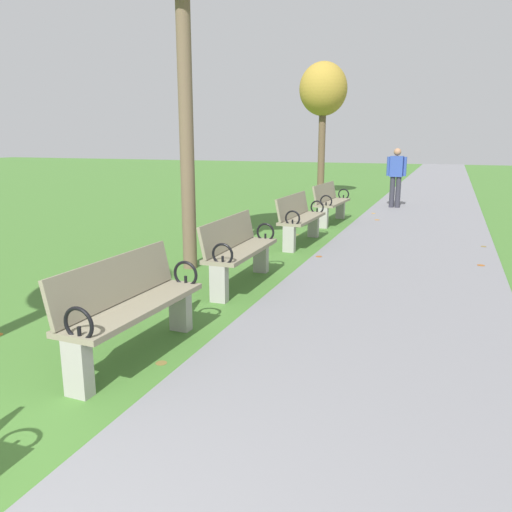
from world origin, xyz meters
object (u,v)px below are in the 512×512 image
Objects in this scene: park_bench_3 at (238,249)px; park_bench_4 at (300,218)px; park_bench_2 at (130,305)px; pedestrian_walking at (396,175)px; park_bench_5 at (330,202)px; tree_3 at (323,91)px.

park_bench_3 and park_bench_4 have the same top height.
park_bench_2 is 5.37m from park_bench_4.
pedestrian_walking is at bearing 82.62° from park_bench_3.
park_bench_5 is (0.00, 5.46, 0.00)m from park_bench_3.
park_bench_2 is 1.00× the size of park_bench_4.
park_bench_5 is at bearing 90.00° from park_bench_2.
park_bench_5 is at bearing 90.00° from park_bench_4.
park_bench_3 is 0.99× the size of pedestrian_walking.
pedestrian_walking reaches higher than park_bench_2.
tree_3 reaches higher than pedestrian_walking.
pedestrian_walking reaches higher than park_bench_4.
park_bench_2 is 2.45m from park_bench_3.
park_bench_4 is at bearing -79.09° from tree_3.
tree_3 reaches higher than park_bench_5.
park_bench_4 is at bearing -101.09° from pedestrian_walking.
park_bench_3 is 11.05m from tree_3.
park_bench_2 is at bearing -90.00° from park_bench_5.
tree_3 is 2.63× the size of pedestrian_walking.
park_bench_3 is 1.00× the size of park_bench_4.
park_bench_2 is at bearing -95.76° from pedestrian_walking.
park_bench_3 and park_bench_5 have the same top height.
park_bench_4 and park_bench_5 have the same top height.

